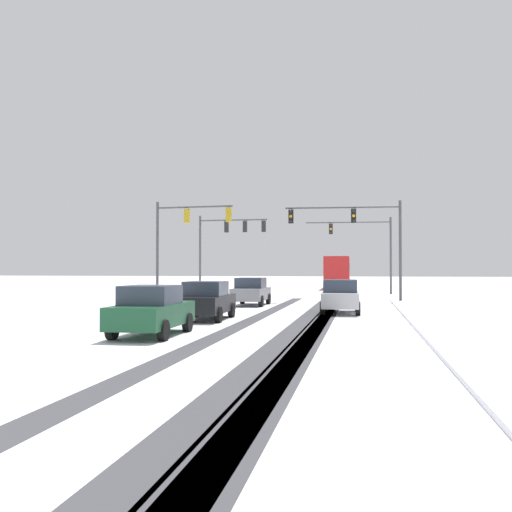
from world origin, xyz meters
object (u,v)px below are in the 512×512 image
car_black_third (206,300)px  bus_oncoming (338,270)px  traffic_signal_near_left (183,231)px  car_dark_green_fourth (152,310)px  traffic_signal_near_right (359,229)px  traffic_signal_far_right (366,241)px  car_grey_lead (251,291)px  car_silver_second (340,296)px  traffic_signal_far_left (227,236)px

car_black_third → bus_oncoming: bus_oncoming is taller
traffic_signal_near_left → car_dark_green_fourth: 18.79m
traffic_signal_near_right → car_dark_green_fourth: bearing=-108.2°
car_dark_green_fourth → bus_oncoming: size_ratio=0.37×
traffic_signal_near_left → car_black_third: 13.41m
car_dark_green_fourth → car_black_third: bearing=88.1°
traffic_signal_far_right → car_grey_lead: (-6.76, -16.42, -3.68)m
traffic_signal_near_left → car_silver_second: size_ratio=1.57×
traffic_signal_near_right → traffic_signal_near_left: size_ratio=1.14×
traffic_signal_near_right → bus_oncoming: 24.94m
traffic_signal_far_left → car_black_third: bearing=-78.7°
car_silver_second → car_dark_green_fourth: (-5.63, -10.37, 0.00)m
traffic_signal_far_left → traffic_signal_near_right: 13.39m
car_black_third → bus_oncoming: 38.77m
car_dark_green_fourth → traffic_signal_near_right: bearing=71.8°
traffic_signal_near_right → car_black_third: size_ratio=1.79×
car_dark_green_fourth → traffic_signal_far_right: bearing=77.6°
car_black_third → traffic_signal_far_right: bearing=75.3°
traffic_signal_far_right → car_silver_second: 21.82m
traffic_signal_near_right → traffic_signal_near_left: 11.32m
traffic_signal_far_right → car_dark_green_fourth: 32.81m
car_black_third → traffic_signal_far_left: bearing=101.3°
traffic_signal_far_right → traffic_signal_far_left: same height
traffic_signal_far_left → car_grey_lead: (4.45, -12.44, -3.96)m
car_silver_second → traffic_signal_near_left: bearing=144.2°
traffic_signal_far_left → traffic_signal_near_left: (-0.50, -10.06, -0.17)m
traffic_signal_near_right → traffic_signal_near_left: (-11.15, -1.95, -0.09)m
traffic_signal_near_right → car_silver_second: size_ratio=1.79×
car_grey_lead → bus_oncoming: 29.30m
car_black_third → bus_oncoming: size_ratio=0.37×
car_black_third → car_dark_green_fourth: 5.89m
traffic_signal_near_left → bus_oncoming: (8.80, 26.64, -2.61)m
traffic_signal_far_left → bus_oncoming: size_ratio=0.59×
traffic_signal_near_left → car_grey_lead: bearing=-25.7°
bus_oncoming → traffic_signal_far_left: bearing=-116.6°
traffic_signal_far_right → car_dark_green_fourth: (-7.02, -31.83, -3.68)m
traffic_signal_far_right → traffic_signal_near_right: size_ratio=0.98×
traffic_signal_near_right → bus_oncoming: traffic_signal_near_right is taller
traffic_signal_near_left → car_dark_green_fourth: size_ratio=1.57×
traffic_signal_near_right → car_black_third: 15.71m
car_silver_second → traffic_signal_far_left: bearing=119.3°
car_dark_green_fourth → traffic_signal_near_left: bearing=104.7°
car_grey_lead → traffic_signal_near_left: bearing=154.3°
traffic_signal_far_right → car_dark_green_fourth: traffic_signal_far_right is taller
car_dark_green_fourth → bus_oncoming: bearing=84.7°
traffic_signal_near_right → bus_oncoming: size_ratio=0.67×
traffic_signal_near_left → car_dark_green_fourth: bearing=-75.3°
traffic_signal_far_left → bus_oncoming: 18.75m
traffic_signal_far_right → car_silver_second: traffic_signal_far_right is taller
traffic_signal_far_right → bus_oncoming: bearing=102.9°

